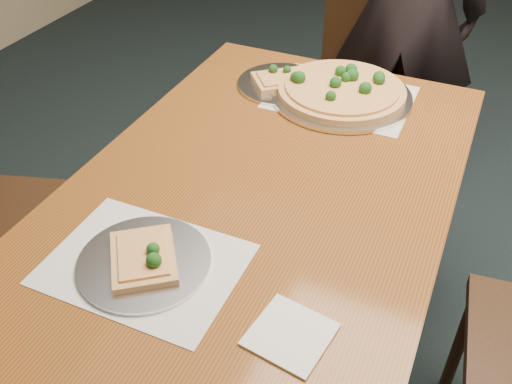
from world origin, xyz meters
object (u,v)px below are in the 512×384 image
at_px(dining_table, 256,220).
at_px(chair_far, 360,75).
at_px(pizza_pan, 342,91).
at_px(diner, 409,6).
at_px(slice_plate_near, 144,260).
at_px(slice_plate_far, 282,82).

xyz_separation_m(dining_table, chair_far, (-0.04, 1.16, -0.14)).
distance_m(dining_table, pizza_pan, 0.55).
bearing_deg(chair_far, pizza_pan, -78.77).
xyz_separation_m(diner, slice_plate_near, (-0.22, -1.55, -0.04)).
xyz_separation_m(diner, pizza_pan, (-0.05, -0.70, -0.03)).
distance_m(dining_table, chair_far, 1.17).
height_order(slice_plate_near, slice_plate_far, slice_plate_near).
bearing_deg(diner, slice_plate_far, 65.46).
xyz_separation_m(dining_table, slice_plate_near, (-0.11, -0.32, 0.11)).
bearing_deg(slice_plate_far, slice_plate_near, -87.76).
relative_size(chair_far, pizza_pan, 2.12).
xyz_separation_m(pizza_pan, slice_plate_near, (-0.16, -0.85, -0.01)).
relative_size(diner, pizza_pan, 3.74).
height_order(diner, pizza_pan, diner).
xyz_separation_m(pizza_pan, slice_plate_far, (-0.20, -0.00, -0.01)).
distance_m(chair_far, slice_plate_near, 1.50).
height_order(pizza_pan, slice_plate_far, pizza_pan).
bearing_deg(chair_far, dining_table, -84.93).
distance_m(dining_table, slice_plate_near, 0.35).
relative_size(chair_far, diner, 0.57).
relative_size(dining_table, chair_far, 1.65).
distance_m(slice_plate_near, slice_plate_far, 0.85).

